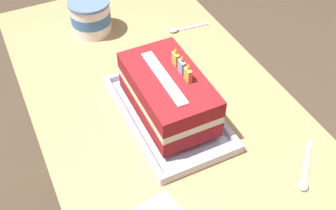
{
  "coord_description": "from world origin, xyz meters",
  "views": [
    {
      "loc": [
        0.63,
        -0.3,
        1.47
      ],
      "look_at": [
        0.01,
        -0.0,
        0.77
      ],
      "focal_mm": 44.14,
      "sensor_mm": 36.0,
      "label": 1
    }
  ],
  "objects_px": {
    "ice_cream_tub": "(91,16)",
    "serving_spoon_by_bowls": "(305,176)",
    "birthday_cake": "(168,93)",
    "serving_spoon_near_tray": "(179,29)",
    "foil_tray": "(168,114)"
  },
  "relations": [
    {
      "from": "ice_cream_tub",
      "to": "serving_spoon_near_tray",
      "type": "bearing_deg",
      "value": 64.8
    },
    {
      "from": "foil_tray",
      "to": "serving_spoon_by_bowls",
      "type": "height_order",
      "value": "foil_tray"
    },
    {
      "from": "birthday_cake",
      "to": "serving_spoon_near_tray",
      "type": "bearing_deg",
      "value": 148.98
    },
    {
      "from": "foil_tray",
      "to": "serving_spoon_near_tray",
      "type": "relative_size",
      "value": 2.65
    },
    {
      "from": "foil_tray",
      "to": "birthday_cake",
      "type": "distance_m",
      "value": 0.07
    },
    {
      "from": "birthday_cake",
      "to": "serving_spoon_near_tray",
      "type": "relative_size",
      "value": 1.93
    },
    {
      "from": "ice_cream_tub",
      "to": "serving_spoon_by_bowls",
      "type": "bearing_deg",
      "value": 18.47
    },
    {
      "from": "ice_cream_tub",
      "to": "foil_tray",
      "type": "bearing_deg",
      "value": 7.13
    },
    {
      "from": "foil_tray",
      "to": "birthday_cake",
      "type": "height_order",
      "value": "birthday_cake"
    },
    {
      "from": "foil_tray",
      "to": "ice_cream_tub",
      "type": "bearing_deg",
      "value": -172.87
    },
    {
      "from": "ice_cream_tub",
      "to": "serving_spoon_by_bowls",
      "type": "height_order",
      "value": "ice_cream_tub"
    },
    {
      "from": "serving_spoon_by_bowls",
      "to": "ice_cream_tub",
      "type": "bearing_deg",
      "value": -161.53
    },
    {
      "from": "foil_tray",
      "to": "ice_cream_tub",
      "type": "xyz_separation_m",
      "value": [
        -0.41,
        -0.05,
        0.04
      ]
    },
    {
      "from": "birthday_cake",
      "to": "serving_spoon_near_tray",
      "type": "xyz_separation_m",
      "value": [
        -0.3,
        0.18,
        -0.07
      ]
    },
    {
      "from": "birthday_cake",
      "to": "ice_cream_tub",
      "type": "bearing_deg",
      "value": -172.85
    }
  ]
}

